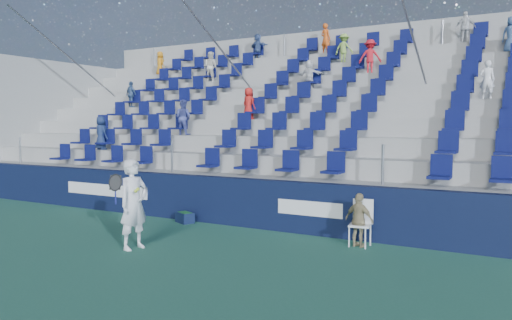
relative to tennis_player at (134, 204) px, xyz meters
The scene contains 7 objects.
ground 1.43m from the tennis_player, ahead, with size 70.00×70.00×0.00m, color #2A634E.
sponsor_wall 3.30m from the tennis_player, 70.46° to the left, with size 24.00×0.32×1.20m.
grandstand 8.35m from the tennis_player, 82.40° to the left, with size 24.00×8.17×6.63m.
tennis_player is the anchor object (origin of this frame).
line_judge_chair 4.72m from the tennis_player, 33.41° to the left, with size 0.49×0.50×0.97m.
line_judge 4.64m from the tennis_player, 31.85° to the left, with size 0.66×0.27×1.12m, color tan.
ball_bin 2.91m from the tennis_player, 106.62° to the left, with size 0.58×0.49×0.27m.
Camera 1 is at (6.06, -7.41, 2.52)m, focal length 35.00 mm.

